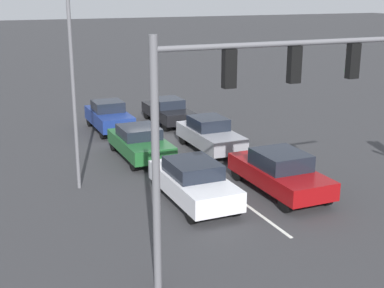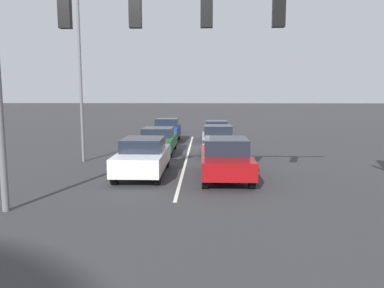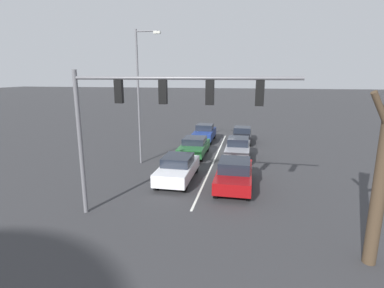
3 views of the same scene
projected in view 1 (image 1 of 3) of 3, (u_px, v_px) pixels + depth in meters
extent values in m
plane|color=#333335|center=(159.00, 141.00, 27.00)|extent=(240.00, 240.00, 0.00)
cube|color=silver|center=(181.00, 157.00, 24.37)|extent=(0.12, 17.97, 0.01)
cube|color=maroon|center=(279.00, 175.00, 20.06)|extent=(1.91, 4.72, 0.65)
cube|color=black|center=(281.00, 160.00, 19.84)|extent=(1.68, 1.98, 0.60)
cube|color=red|center=(263.00, 152.00, 22.31)|extent=(0.24, 0.06, 0.12)
cube|color=red|center=(235.00, 156.00, 21.80)|extent=(0.24, 0.06, 0.12)
cylinder|color=black|center=(326.00, 196.00, 18.91)|extent=(0.22, 0.70, 0.70)
cylinder|color=black|center=(286.00, 203.00, 18.28)|extent=(0.22, 0.70, 0.70)
cylinder|color=black|center=(273.00, 167.00, 22.01)|extent=(0.22, 0.70, 0.70)
cylinder|color=black|center=(237.00, 172.00, 21.38)|extent=(0.22, 0.70, 0.70)
cube|color=silver|center=(193.00, 184.00, 19.11)|extent=(1.84, 4.52, 0.69)
cube|color=black|center=(193.00, 168.00, 18.98)|extent=(1.62, 2.01, 0.52)
cube|color=red|center=(186.00, 160.00, 21.26)|extent=(0.24, 0.06, 0.12)
cube|color=red|center=(155.00, 164.00, 20.77)|extent=(0.24, 0.06, 0.12)
cylinder|color=black|center=(235.00, 207.00, 18.01)|extent=(0.22, 0.63, 0.63)
cylinder|color=black|center=(192.00, 214.00, 17.41)|extent=(0.22, 0.63, 0.63)
cylinder|color=black|center=(194.00, 176.00, 21.00)|extent=(0.22, 0.63, 0.63)
cylinder|color=black|center=(157.00, 181.00, 20.40)|extent=(0.22, 0.63, 0.63)
cube|color=gray|center=(210.00, 137.00, 25.17)|extent=(1.72, 4.36, 0.69)
cube|color=black|center=(208.00, 123.00, 25.21)|extent=(1.52, 1.75, 0.55)
cube|color=red|center=(203.00, 122.00, 27.24)|extent=(0.24, 0.06, 0.12)
cube|color=red|center=(181.00, 124.00, 26.78)|extent=(0.24, 0.06, 0.12)
cylinder|color=black|center=(240.00, 151.00, 24.15)|extent=(0.22, 0.71, 0.71)
cylinder|color=black|center=(211.00, 155.00, 23.60)|extent=(0.22, 0.71, 0.71)
cylinder|color=black|center=(210.00, 134.00, 26.93)|extent=(0.22, 0.71, 0.71)
cylinder|color=black|center=(183.00, 137.00, 26.38)|extent=(0.22, 0.71, 0.71)
cube|color=#1E5928|center=(140.00, 144.00, 24.13)|extent=(1.89, 4.34, 0.62)
cube|color=black|center=(139.00, 132.00, 24.12)|extent=(1.67, 1.89, 0.48)
cube|color=red|center=(140.00, 129.00, 26.22)|extent=(0.24, 0.06, 0.12)
cube|color=red|center=(113.00, 132.00, 25.71)|extent=(0.24, 0.06, 0.12)
cylinder|color=black|center=(170.00, 158.00, 23.13)|extent=(0.22, 0.67, 0.67)
cylinder|color=black|center=(134.00, 163.00, 22.50)|extent=(0.22, 0.67, 0.67)
cylinder|color=black|center=(146.00, 140.00, 25.92)|extent=(0.22, 0.67, 0.67)
cylinder|color=black|center=(114.00, 144.00, 25.30)|extent=(0.22, 0.67, 0.67)
cube|color=navy|center=(109.00, 118.00, 28.78)|extent=(1.74, 4.13, 0.72)
cube|color=black|center=(108.00, 106.00, 28.75)|extent=(1.53, 1.57, 0.54)
cube|color=red|center=(110.00, 107.00, 30.75)|extent=(0.24, 0.06, 0.12)
cube|color=red|center=(89.00, 108.00, 30.28)|extent=(0.24, 0.06, 0.12)
cylinder|color=black|center=(130.00, 129.00, 27.88)|extent=(0.22, 0.71, 0.71)
cylinder|color=black|center=(103.00, 132.00, 27.31)|extent=(0.22, 0.71, 0.71)
cylinder|color=black|center=(115.00, 118.00, 30.45)|extent=(0.22, 0.71, 0.71)
cylinder|color=black|center=(90.00, 120.00, 29.88)|extent=(0.22, 0.71, 0.71)
cube|color=black|center=(168.00, 112.00, 30.38)|extent=(1.72, 4.32, 0.62)
cube|color=black|center=(168.00, 103.00, 30.24)|extent=(1.51, 1.69, 0.50)
cube|color=red|center=(165.00, 102.00, 32.43)|extent=(0.24, 0.06, 0.12)
cube|color=red|center=(146.00, 104.00, 31.97)|extent=(0.24, 0.06, 0.12)
cylinder|color=black|center=(191.00, 122.00, 29.36)|extent=(0.22, 0.69, 0.69)
cylinder|color=black|center=(166.00, 125.00, 28.81)|extent=(0.22, 0.69, 0.69)
cylinder|color=black|center=(170.00, 111.00, 32.12)|extent=(0.22, 0.69, 0.69)
cylinder|color=black|center=(147.00, 113.00, 31.57)|extent=(0.22, 0.69, 0.69)
cylinder|color=slate|center=(156.00, 169.00, 12.87)|extent=(0.20, 0.20, 6.40)
cylinder|color=slate|center=(319.00, 42.00, 13.81)|extent=(9.10, 0.14, 0.14)
cube|color=black|center=(353.00, 61.00, 14.40)|extent=(0.32, 0.22, 0.95)
sphere|color=#4C0C0C|center=(350.00, 50.00, 14.46)|extent=(0.20, 0.20, 0.20)
sphere|color=#4C420C|center=(349.00, 60.00, 14.54)|extent=(0.20, 0.20, 0.20)
sphere|color=#19D83F|center=(348.00, 71.00, 14.62)|extent=(0.20, 0.20, 0.20)
cube|color=black|center=(294.00, 65.00, 13.68)|extent=(0.32, 0.22, 0.95)
sphere|color=#4C0C0C|center=(291.00, 53.00, 13.74)|extent=(0.20, 0.20, 0.20)
sphere|color=#4C420C|center=(291.00, 64.00, 13.82)|extent=(0.20, 0.20, 0.20)
sphere|color=#19D83F|center=(290.00, 75.00, 13.90)|extent=(0.20, 0.20, 0.20)
cube|color=black|center=(229.00, 69.00, 12.97)|extent=(0.32, 0.22, 0.95)
sphere|color=#4C0C0C|center=(226.00, 56.00, 13.03)|extent=(0.20, 0.20, 0.20)
sphere|color=#4C420C|center=(226.00, 68.00, 13.11)|extent=(0.20, 0.20, 0.20)
sphere|color=#19D83F|center=(226.00, 79.00, 13.19)|extent=(0.20, 0.20, 0.20)
cylinder|color=slate|center=(72.00, 70.00, 19.38)|extent=(0.14, 0.14, 9.09)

